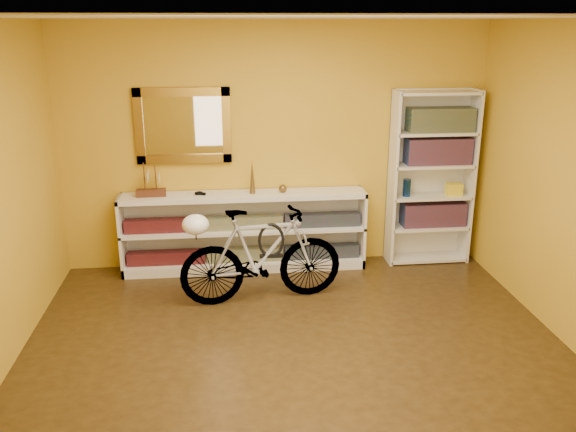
{
  "coord_description": "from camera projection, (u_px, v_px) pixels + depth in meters",
  "views": [
    {
      "loc": [
        -0.54,
        -4.24,
        2.57
      ],
      "look_at": [
        0.0,
        0.7,
        0.95
      ],
      "focal_mm": 37.23,
      "sensor_mm": 36.0,
      "label": 1
    }
  ],
  "objects": [
    {
      "name": "decorative_orb",
      "position": [
        283.0,
        188.0,
        6.31
      ],
      "size": [
        0.09,
        0.09,
        0.09
      ],
      "primitive_type": "sphere",
      "color": "brown",
      "rests_on": "console_unit"
    },
    {
      "name": "book_row_c",
      "position": [
        440.0,
        119.0,
        6.29
      ],
      "size": [
        0.7,
        0.22,
        0.25
      ],
      "primitive_type": "cube",
      "color": "#174651",
      "rests_on": "bookcase"
    },
    {
      "name": "helmet",
      "position": [
        195.0,
        225.0,
        5.41
      ],
      "size": [
        0.25,
        0.23,
        0.19
      ],
      "primitive_type": "ellipsoid",
      "color": "white",
      "rests_on": "bicycle"
    },
    {
      "name": "book_row_b",
      "position": [
        438.0,
        151.0,
        6.39
      ],
      "size": [
        0.7,
        0.22,
        0.28
      ],
      "primitive_type": "cube",
      "color": "maroon",
      "rests_on": "bookcase"
    },
    {
      "name": "gilt_mirror",
      "position": [
        183.0,
        126.0,
        6.14
      ],
      "size": [
        0.98,
        0.06,
        0.78
      ],
      "primitive_type": "cube",
      "color": "brown",
      "rests_on": "back_wall"
    },
    {
      "name": "ceiling",
      "position": [
        299.0,
        16.0,
        4.05
      ],
      "size": [
        4.5,
        4.0,
        0.01
      ],
      "primitive_type": "cube",
      "color": "silver",
      "rests_on": "ground"
    },
    {
      "name": "bicycle",
      "position": [
        262.0,
        255.0,
        5.65
      ],
      "size": [
        0.61,
        1.63,
        0.93
      ],
      "primitive_type": "imported",
      "rotation": [
        0.0,
        0.0,
        1.7
      ],
      "color": "silver",
      "rests_on": "floor"
    },
    {
      "name": "cd_row_upper",
      "position": [
        244.0,
        222.0,
        6.36
      ],
      "size": [
        2.5,
        0.13,
        0.14
      ],
      "primitive_type": "cube",
      "color": "navy",
      "rests_on": "console_unit"
    },
    {
      "name": "bronze_ornament",
      "position": [
        252.0,
        177.0,
        6.23
      ],
      "size": [
        0.06,
        0.06,
        0.36
      ],
      "primitive_type": "cone",
      "color": "brown",
      "rests_on": "console_unit"
    },
    {
      "name": "cd_row_lower",
      "position": [
        245.0,
        254.0,
        6.47
      ],
      "size": [
        2.5,
        0.13,
        0.14
      ],
      "primitive_type": "cube",
      "color": "black",
      "rests_on": "console_unit"
    },
    {
      "name": "floor",
      "position": [
        297.0,
        354.0,
        4.86
      ],
      "size": [
        4.5,
        4.0,
        0.01
      ],
      "primitive_type": "cube",
      "color": "black",
      "rests_on": "ground"
    },
    {
      "name": "book_row_a",
      "position": [
        433.0,
        214.0,
        6.61
      ],
      "size": [
        0.7,
        0.22,
        0.26
      ],
      "primitive_type": "cube",
      "color": "maroon",
      "rests_on": "bookcase"
    },
    {
      "name": "model_ship",
      "position": [
        150.0,
        180.0,
        6.12
      ],
      "size": [
        0.3,
        0.12,
        0.36
      ],
      "primitive_type": null,
      "rotation": [
        0.0,
        0.0,
        0.02
      ],
      "color": "#411F12",
      "rests_on": "console_unit"
    },
    {
      "name": "red_tin",
      "position": [
        416.0,
        123.0,
        6.3
      ],
      "size": [
        0.16,
        0.16,
        0.17
      ],
      "primitive_type": "cube",
      "rotation": [
        0.0,
        0.0,
        -0.28
      ],
      "color": "maroon",
      "rests_on": "bookcase"
    },
    {
      "name": "yellow_bag",
      "position": [
        454.0,
        189.0,
        6.5
      ],
      "size": [
        0.17,
        0.11,
        0.13
      ],
      "primitive_type": "cube",
      "rotation": [
        0.0,
        0.0,
        -0.0
      ],
      "color": "yellow",
      "rests_on": "bookcase"
    },
    {
      "name": "travel_mug",
      "position": [
        407.0,
        188.0,
        6.46
      ],
      "size": [
        0.08,
        0.08,
        0.19
      ],
      "primitive_type": "cylinder",
      "color": "navy",
      "rests_on": "bookcase"
    },
    {
      "name": "console_unit",
      "position": [
        244.0,
        232.0,
        6.41
      ],
      "size": [
        2.6,
        0.35,
        0.85
      ],
      "primitive_type": null,
      "color": "silver",
      "rests_on": "floor"
    },
    {
      "name": "wall_socket",
      "position": [
        355.0,
        237.0,
        6.75
      ],
      "size": [
        0.09,
        0.02,
        0.09
      ],
      "primitive_type": "cube",
      "color": "silver",
      "rests_on": "back_wall"
    },
    {
      "name": "u_lock",
      "position": [
        271.0,
        240.0,
        5.63
      ],
      "size": [
        0.25,
        0.03,
        0.25
      ],
      "primitive_type": "torus",
      "rotation": [
        1.57,
        0.0,
        0.0
      ],
      "color": "black",
      "rests_on": "bicycle"
    },
    {
      "name": "bookcase",
      "position": [
        431.0,
        178.0,
        6.48
      ],
      "size": [
        0.9,
        0.3,
        1.9
      ],
      "primitive_type": null,
      "color": "silver",
      "rests_on": "floor"
    },
    {
      "name": "back_wall",
      "position": [
        275.0,
        147.0,
        6.35
      ],
      "size": [
        4.5,
        0.01,
        2.6
      ],
      "primitive_type": "cube",
      "color": "#BF901C",
      "rests_on": "ground"
    },
    {
      "name": "toy_car",
      "position": [
        200.0,
        195.0,
        6.23
      ],
      "size": [
        0.0,
        0.0,
        0.0
      ],
      "primitive_type": "imported",
      "rotation": [
        0.0,
        0.0,
        1.34
      ],
      "color": "black",
      "rests_on": "console_unit"
    }
  ]
}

